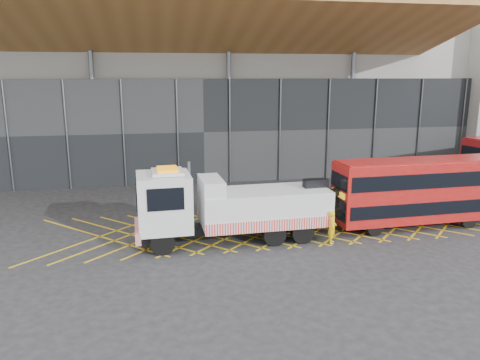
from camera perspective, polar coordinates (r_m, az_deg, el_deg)
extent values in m
plane|color=#242426|center=(25.80, -5.99, -6.21)|extent=(120.00, 120.00, 0.00)
cube|color=yellow|center=(25.91, -16.70, -6.60)|extent=(7.16, 7.16, 0.01)
cube|color=yellow|center=(25.91, -16.70, -6.60)|extent=(7.16, 7.16, 0.01)
cube|color=yellow|center=(25.77, -13.14, -6.49)|extent=(7.16, 7.16, 0.01)
cube|color=yellow|center=(25.77, -13.14, -6.49)|extent=(7.16, 7.16, 0.01)
cube|color=yellow|center=(25.73, -9.56, -6.36)|extent=(7.16, 7.16, 0.01)
cube|color=yellow|center=(25.73, -9.56, -6.36)|extent=(7.16, 7.16, 0.01)
cube|color=yellow|center=(25.79, -5.99, -6.20)|extent=(7.16, 7.16, 0.01)
cube|color=yellow|center=(25.79, -5.99, -6.20)|extent=(7.16, 7.16, 0.01)
cube|color=yellow|center=(25.95, -2.45, -6.01)|extent=(7.16, 7.16, 0.01)
cube|color=yellow|center=(25.95, -2.45, -6.01)|extent=(7.16, 7.16, 0.01)
cube|color=yellow|center=(26.21, 1.03, -5.81)|extent=(7.16, 7.16, 0.01)
cube|color=yellow|center=(26.21, 1.03, -5.81)|extent=(7.16, 7.16, 0.01)
cube|color=yellow|center=(26.56, 4.43, -5.59)|extent=(7.16, 7.16, 0.01)
cube|color=yellow|center=(26.56, 4.43, -5.59)|extent=(7.16, 7.16, 0.01)
cube|color=yellow|center=(27.01, 7.73, -5.36)|extent=(7.16, 7.16, 0.01)
cube|color=yellow|center=(27.01, 7.73, -5.36)|extent=(7.16, 7.16, 0.01)
cube|color=yellow|center=(27.53, 10.91, -5.12)|extent=(7.16, 7.16, 0.01)
cube|color=yellow|center=(27.53, 10.91, -5.12)|extent=(7.16, 7.16, 0.01)
cube|color=yellow|center=(28.14, 13.96, -4.88)|extent=(7.16, 7.16, 0.01)
cube|color=yellow|center=(28.14, 13.96, -4.88)|extent=(7.16, 7.16, 0.01)
cube|color=yellow|center=(28.83, 16.86, -4.63)|extent=(7.16, 7.16, 0.01)
cube|color=yellow|center=(28.83, 16.86, -4.63)|extent=(7.16, 7.16, 0.01)
cube|color=yellow|center=(29.58, 19.63, -4.39)|extent=(7.16, 7.16, 0.01)
cube|color=yellow|center=(29.58, 19.63, -4.39)|extent=(7.16, 7.16, 0.01)
cube|color=yellow|center=(30.40, 22.25, -4.15)|extent=(7.16, 7.16, 0.01)
cube|color=yellow|center=(30.40, 22.25, -4.15)|extent=(7.16, 7.16, 0.01)
cube|color=yellow|center=(31.29, 24.72, -3.91)|extent=(7.16, 7.16, 0.01)
cube|color=yellow|center=(31.29, 24.72, -3.91)|extent=(7.16, 7.16, 0.01)
cube|color=gray|center=(43.49, -5.67, 13.60)|extent=(55.00, 14.00, 18.00)
cube|color=black|center=(36.49, -4.50, 5.90)|extent=(55.00, 0.80, 8.00)
cube|color=#9A622D|center=(32.52, -7.70, 18.23)|extent=(40.00, 11.93, 4.07)
cylinder|color=#595B60|center=(36.23, -17.27, 6.91)|extent=(0.36, 0.36, 10.00)
cylinder|color=#595B60|center=(36.45, -1.34, 7.51)|extent=(0.36, 0.36, 10.00)
cylinder|color=#595B60|center=(39.30, 13.34, 7.56)|extent=(0.36, 0.36, 10.00)
cube|color=black|center=(24.05, -0.46, -5.70)|extent=(10.12, 1.47, 0.37)
cube|color=white|center=(23.12, -9.24, -2.65)|extent=(2.65, 2.75, 2.76)
cube|color=black|center=(22.97, -12.50, -1.66)|extent=(0.15, 2.33, 1.17)
cube|color=red|center=(23.49, -12.36, -6.06)|extent=(0.38, 2.77, 0.58)
cube|color=orange|center=(22.76, -8.85, 1.32)|extent=(1.01, 1.31, 0.13)
cube|color=white|center=(24.09, 3.00, -3.17)|extent=(6.68, 2.92, 1.70)
cube|color=red|center=(23.04, 3.90, -5.60)|extent=(6.58, 0.33, 0.58)
cube|color=white|center=(23.20, -3.54, -0.69)|extent=(1.16, 2.59, 0.74)
cube|color=black|center=(24.72, 9.19, -0.49)|extent=(1.29, 0.58, 0.53)
cube|color=black|center=(25.25, 11.38, -1.54)|extent=(2.33, 0.47, 1.15)
cylinder|color=black|center=(22.57, -9.43, -7.57)|extent=(1.18, 0.42, 1.17)
cylinder|color=black|center=(24.67, -9.76, -5.80)|extent=(1.18, 0.42, 1.17)
cylinder|color=black|center=(23.95, 7.63, -6.30)|extent=(1.18, 0.42, 1.17)
cylinder|color=black|center=(25.94, 5.92, -4.74)|extent=(1.18, 0.42, 1.17)
cylinder|color=#595B60|center=(24.12, -6.19, -0.47)|extent=(0.15, 0.15, 2.33)
cube|color=#9E0F0C|center=(27.67, 20.80, -1.17)|extent=(9.44, 2.53, 3.30)
cube|color=black|center=(27.85, 20.68, -2.71)|extent=(9.06, 2.57, 0.72)
cube|color=black|center=(27.50, 20.93, 0.37)|extent=(9.06, 2.57, 0.81)
cube|color=black|center=(25.60, 11.83, -3.37)|extent=(0.13, 1.91, 1.11)
cube|color=black|center=(25.23, 11.99, -0.12)|extent=(0.13, 1.91, 0.81)
cube|color=yellow|center=(25.38, 11.89, -1.62)|extent=(0.12, 1.52, 0.30)
cube|color=#9E0F0C|center=(27.33, 21.08, 2.25)|extent=(9.24, 2.35, 0.10)
cylinder|color=black|center=(25.83, 16.09, -5.60)|extent=(0.89, 0.29, 0.88)
cylinder|color=black|center=(27.39, 14.23, -4.43)|extent=(0.89, 0.29, 0.88)
cylinder|color=black|center=(28.95, 26.08, -4.44)|extent=(0.89, 0.29, 0.88)
cylinder|color=black|center=(30.35, 23.90, -3.47)|extent=(0.89, 0.29, 0.88)
cube|color=black|center=(37.88, 26.27, 0.82)|extent=(0.53, 1.86, 1.11)
cube|color=black|center=(37.64, 26.49, 3.03)|extent=(0.53, 1.86, 0.81)
cube|color=yellow|center=(37.73, 26.38, 2.02)|extent=(0.43, 1.49, 0.30)
cylinder|color=black|center=(39.96, 26.67, -0.01)|extent=(0.92, 0.47, 0.89)
imported|color=yellow|center=(24.11, 11.18, -5.65)|extent=(0.61, 0.72, 1.68)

